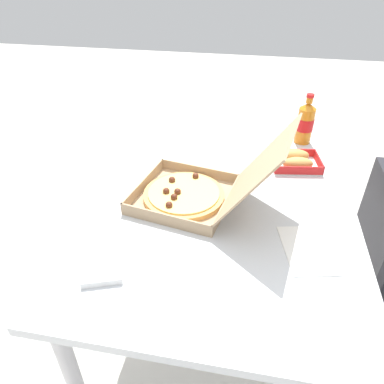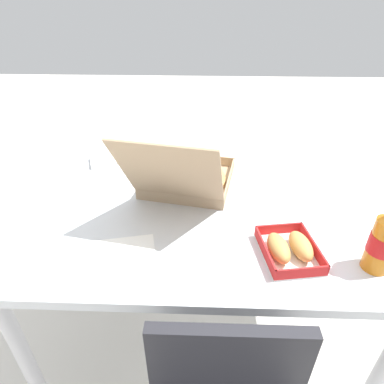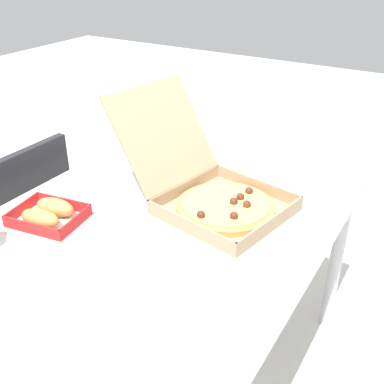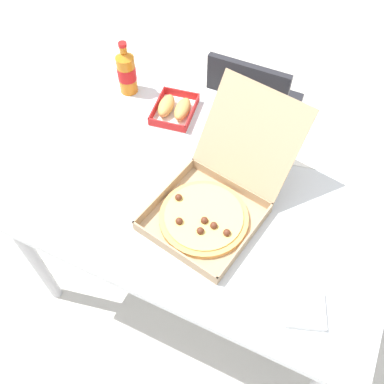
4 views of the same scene
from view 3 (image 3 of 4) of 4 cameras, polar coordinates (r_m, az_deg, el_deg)
ground_plane at (r=1.88m, az=-1.76°, el=-21.99°), size 10.00×10.00×0.00m
dining_table at (r=1.43m, az=-2.16°, el=-4.69°), size 1.30×0.90×0.75m
chair at (r=1.91m, az=-20.62°, el=-4.19°), size 0.40×0.40×0.83m
pizza_box_open at (r=1.37m, az=2.74°, el=-0.21°), size 0.41×0.55×0.31m
bread_side_box at (r=1.37m, az=-17.19°, el=-2.62°), size 0.18×0.21×0.06m
paper_menu at (r=1.71m, az=-5.57°, el=4.20°), size 0.24×0.19×0.00m
napkin_pile at (r=1.63m, az=15.06°, el=2.44°), size 0.14×0.14×0.02m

